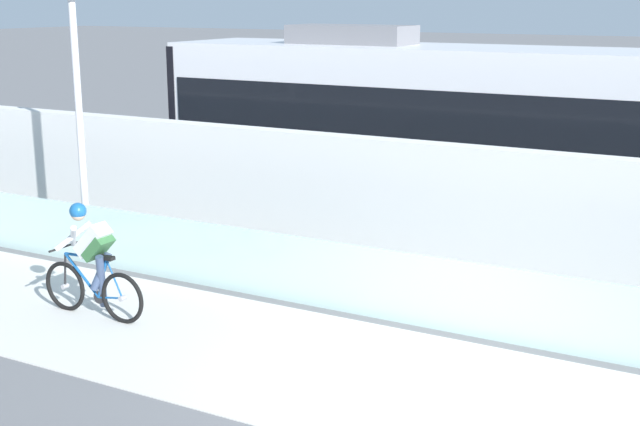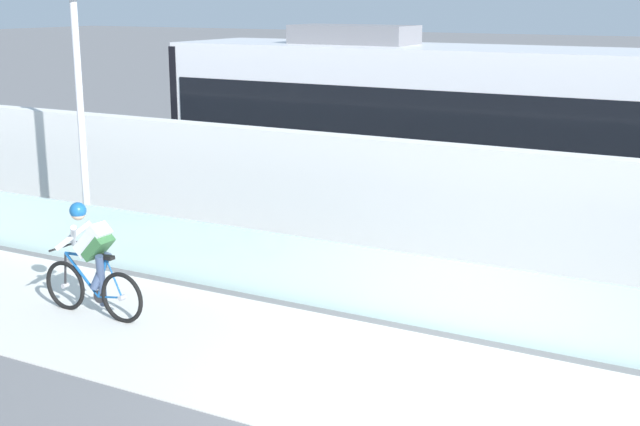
# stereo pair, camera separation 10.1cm
# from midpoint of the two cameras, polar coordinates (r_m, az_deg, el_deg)

# --- Properties ---
(ground_plane) EXTENTS (200.00, 200.00, 0.00)m
(ground_plane) POSITION_cam_midpoint_polar(r_m,az_deg,el_deg) (10.05, 5.51, -11.43)
(ground_plane) COLOR slate
(bike_path_deck) EXTENTS (32.00, 3.20, 0.01)m
(bike_path_deck) POSITION_cam_midpoint_polar(r_m,az_deg,el_deg) (10.05, 5.51, -11.40)
(bike_path_deck) COLOR silver
(bike_path_deck) RESTS_ON ground
(glass_parapet) EXTENTS (32.00, 0.05, 1.00)m
(glass_parapet) POSITION_cam_midpoint_polar(r_m,az_deg,el_deg) (11.46, 9.25, -5.58)
(glass_parapet) COLOR silver
(glass_parapet) RESTS_ON ground
(concrete_barrier_wall) EXTENTS (32.00, 0.36, 2.20)m
(concrete_barrier_wall) POSITION_cam_midpoint_polar(r_m,az_deg,el_deg) (12.93, 12.04, -0.67)
(concrete_barrier_wall) COLOR silver
(concrete_barrier_wall) RESTS_ON ground
(tram_rail_near) EXTENTS (32.00, 0.08, 0.01)m
(tram_rail_near) POSITION_cam_midpoint_polar(r_m,az_deg,el_deg) (15.54, 14.52, -2.54)
(tram_rail_near) COLOR #595654
(tram_rail_near) RESTS_ON ground
(tram_rail_far) EXTENTS (32.00, 0.08, 0.01)m
(tram_rail_far) POSITION_cam_midpoint_polar(r_m,az_deg,el_deg) (16.89, 15.74, -1.30)
(tram_rail_far) COLOR #595654
(tram_rail_far) RESTS_ON ground
(tram) EXTENTS (11.06, 2.54, 3.81)m
(tram) POSITION_cam_midpoint_polar(r_m,az_deg,el_deg) (16.45, 8.03, 5.42)
(tram) COLOR silver
(tram) RESTS_ON ground
(cyclist_on_bike) EXTENTS (1.77, 0.58, 1.61)m
(cyclist_on_bike) POSITION_cam_midpoint_polar(r_m,az_deg,el_deg) (12.25, -15.09, -3.21)
(cyclist_on_bike) COLOR black
(cyclist_on_bike) RESTS_ON ground
(lamp_post_antenna) EXTENTS (0.28, 0.28, 5.20)m
(lamp_post_antenna) POSITION_cam_midpoint_polar(r_m,az_deg,el_deg) (14.81, -16.04, 9.54)
(lamp_post_antenna) COLOR gray
(lamp_post_antenna) RESTS_ON ground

